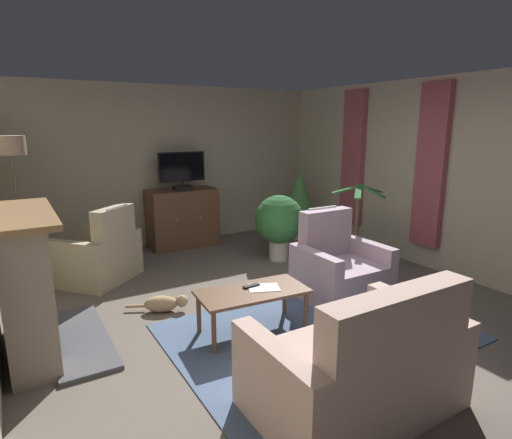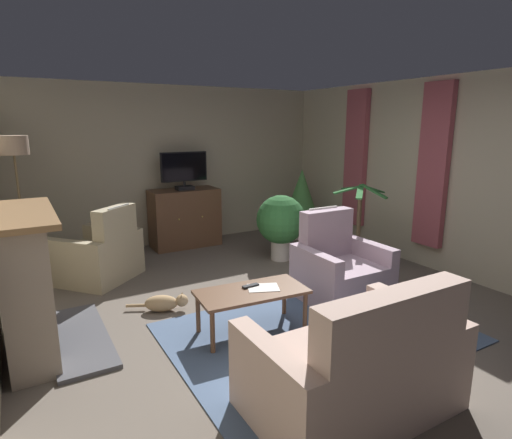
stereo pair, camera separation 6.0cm
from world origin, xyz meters
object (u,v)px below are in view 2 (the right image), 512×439
at_px(potted_plant_on_hearth_side, 357,249).
at_px(cat, 164,303).
at_px(fireplace, 30,287).
at_px(sofa_floral, 357,368).
at_px(television, 184,170).
at_px(potted_plant_tall_palm_by_window, 301,200).
at_px(potted_plant_small_fern_corner, 281,221).
at_px(tv_remote, 251,286).
at_px(folded_newspaper, 263,288).
at_px(tv_cabinet, 185,219).
at_px(coffee_table, 252,295).
at_px(armchair_by_fireplace, 98,256).
at_px(floor_lamp, 16,167).
at_px(armchair_facing_sofa, 340,271).

xyz_separation_m(potted_plant_on_hearth_side, cat, (-2.79, 0.01, -0.19)).
relative_size(fireplace, sofa_floral, 0.96).
relative_size(television, sofa_floral, 0.52).
bearing_deg(potted_plant_tall_palm_by_window, cat, -150.32).
bearing_deg(fireplace, potted_plant_small_fern_corner, 17.95).
bearing_deg(television, tv_remote, -99.05).
distance_m(folded_newspaper, cat, 1.20).
bearing_deg(potted_plant_on_hearth_side, folded_newspaper, -156.79).
bearing_deg(tv_cabinet, cat, -115.76).
height_order(coffee_table, potted_plant_on_hearth_side, potted_plant_on_hearth_side).
relative_size(folded_newspaper, armchair_by_fireplace, 0.23).
distance_m(coffee_table, potted_plant_tall_palm_by_window, 3.68).
xyz_separation_m(cat, floor_lamp, (-1.24, 1.88, 1.38)).
bearing_deg(potted_plant_small_fern_corner, armchair_facing_sofa, -96.92).
bearing_deg(potted_plant_on_hearth_side, potted_plant_small_fern_corner, 128.52).
bearing_deg(tv_remote, potted_plant_tall_palm_by_window, -136.50).
relative_size(folded_newspaper, cat, 0.49).
distance_m(folded_newspaper, armchair_by_fireplace, 2.56).
bearing_deg(coffee_table, potted_plant_small_fern_corner, 49.87).
xyz_separation_m(armchair_facing_sofa, floor_lamp, (-3.14, 2.54, 1.15)).
bearing_deg(potted_plant_on_hearth_side, television, 126.65).
relative_size(potted_plant_small_fern_corner, cat, 1.61).
relative_size(fireplace, potted_plant_tall_palm_by_window, 1.15).
xyz_separation_m(armchair_by_fireplace, armchair_facing_sofa, (2.34, -2.04, 0.01)).
distance_m(tv_remote, potted_plant_on_hearth_side, 2.32).
height_order(television, cat, television).
height_order(fireplace, cat, fireplace).
height_order(coffee_table, sofa_floral, sofa_floral).
relative_size(potted_plant_tall_palm_by_window, potted_plant_small_fern_corner, 1.25).
distance_m(armchair_facing_sofa, floor_lamp, 4.20).
height_order(sofa_floral, potted_plant_on_hearth_side, potted_plant_on_hearth_side).
distance_m(television, folded_newspaper, 3.28).
bearing_deg(floor_lamp, fireplace, -90.34).
bearing_deg(folded_newspaper, potted_plant_tall_palm_by_window, 70.87).
relative_size(armchair_facing_sofa, potted_plant_small_fern_corner, 1.05).
height_order(fireplace, tv_cabinet, fireplace).
distance_m(fireplace, potted_plant_on_hearth_side, 4.07).
xyz_separation_m(tv_cabinet, folded_newspaper, (-0.39, -3.20, -0.01)).
bearing_deg(tv_remote, armchair_by_fireplace, -66.81).
distance_m(sofa_floral, potted_plant_on_hearth_side, 3.11).
relative_size(television, potted_plant_on_hearth_side, 0.64).
height_order(folded_newspaper, potted_plant_on_hearth_side, potted_plant_on_hearth_side).
height_order(sofa_floral, armchair_facing_sofa, armchair_facing_sofa).
xyz_separation_m(television, potted_plant_tall_palm_by_window, (2.00, -0.48, -0.59)).
xyz_separation_m(television, coffee_table, (-0.52, -3.15, -0.89)).
bearing_deg(floor_lamp, potted_plant_tall_palm_by_window, -1.34).
bearing_deg(potted_plant_on_hearth_side, fireplace, -177.24).
xyz_separation_m(tv_cabinet, television, (-0.00, -0.05, 0.83)).
distance_m(television, potted_plant_tall_palm_by_window, 2.14).
xyz_separation_m(coffee_table, potted_plant_tall_palm_by_window, (2.52, 2.67, 0.30)).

